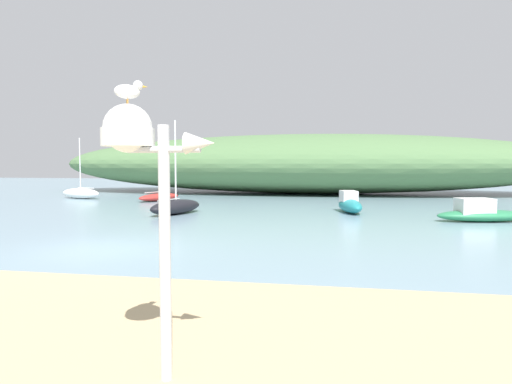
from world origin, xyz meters
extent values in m
plane|color=#7A99A8|center=(0.00, 0.00, 0.00)|extent=(120.00, 120.00, 0.00)
ellipsoid|color=#517547|center=(4.01, 26.24, 2.49)|extent=(43.77, 12.45, 4.99)
cylinder|color=silver|center=(4.90, -7.38, 1.52)|extent=(0.12, 0.12, 2.65)
cylinder|color=silver|center=(4.90, -7.38, 2.60)|extent=(0.77, 0.07, 0.07)
cylinder|color=white|center=(4.51, -7.38, 2.72)|extent=(0.54, 0.54, 0.18)
sphere|color=white|center=(4.51, -7.38, 2.82)|extent=(0.50, 0.50, 0.50)
cone|color=silver|center=(5.28, -7.38, 2.66)|extent=(0.30, 0.22, 0.22)
cylinder|color=orange|center=(4.49, -7.37, 3.09)|extent=(0.01, 0.01, 0.05)
cylinder|color=orange|center=(4.52, -7.40, 3.09)|extent=(0.01, 0.01, 0.05)
ellipsoid|color=white|center=(4.51, -7.38, 3.19)|extent=(0.28, 0.27, 0.15)
ellipsoid|color=#9EA0A8|center=(4.51, -7.38, 3.21)|extent=(0.25, 0.24, 0.05)
sphere|color=white|center=(4.59, -7.31, 3.26)|extent=(0.10, 0.10, 0.10)
cone|color=gold|center=(4.65, -7.26, 3.25)|extent=(0.06, 0.06, 0.03)
ellipsoid|color=black|center=(-1.16, 8.97, 0.35)|extent=(2.17, 3.68, 0.71)
cylinder|color=silver|center=(-1.16, 8.97, 2.54)|extent=(0.08, 0.08, 4.09)
cylinder|color=silver|center=(-1.33, 8.47, 0.75)|extent=(0.56, 1.52, 0.06)
ellipsoid|color=#B72D28|center=(-5.13, 16.38, 0.25)|extent=(2.37, 3.78, 0.50)
cylinder|color=silver|center=(-5.13, 16.38, 2.30)|extent=(0.08, 0.08, 3.90)
cylinder|color=silver|center=(-5.32, 15.88, 0.60)|extent=(0.62, 1.53, 0.06)
ellipsoid|color=#287A4C|center=(12.81, 8.64, 0.25)|extent=(4.16, 1.96, 0.51)
cube|color=silver|center=(12.41, 8.56, 0.67)|extent=(1.56, 1.21, 0.67)
ellipsoid|color=teal|center=(7.28, 11.19, 0.35)|extent=(1.58, 3.29, 0.70)
cube|color=silver|center=(7.21, 11.50, 0.78)|extent=(0.96, 1.24, 0.65)
ellipsoid|color=white|center=(-11.37, 17.11, 0.37)|extent=(3.62, 2.03, 0.75)
cylinder|color=silver|center=(-11.37, 17.11, 2.42)|extent=(0.08, 0.08, 3.79)
cylinder|color=silver|center=(-10.87, 16.96, 0.77)|extent=(1.51, 0.51, 0.06)
camera|label=1|loc=(6.63, -11.65, 2.45)|focal=31.13mm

